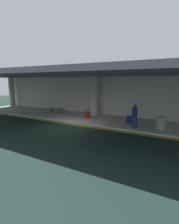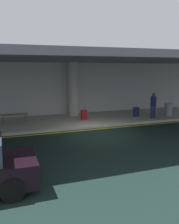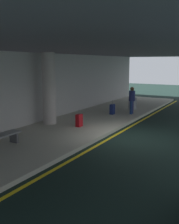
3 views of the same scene
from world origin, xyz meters
TOP-DOWN VIEW (x-y plane):
  - ground_plane at (0.00, 0.00)m, footprint 60.00×60.00m
  - sidewalk at (0.00, 3.10)m, footprint 26.00×4.20m
  - lane_stripe_yellow at (0.00, 0.74)m, footprint 26.00×0.14m
  - support_column_left_mid at (0.00, 4.46)m, footprint 0.69×0.69m
  - ceiling_overhang at (0.00, 2.60)m, footprint 28.00×13.20m
  - terminal_back_wall at (0.00, 5.35)m, footprint 26.00×0.30m
  - traveler_with_luggage at (4.63, 1.70)m, footprint 0.38×0.38m
  - suitcase_upright_primary at (0.19, 2.77)m, footprint 0.36×0.22m
  - suitcase_upright_secondary at (3.96, 2.70)m, footprint 0.36×0.22m
  - bench_metal at (-4.04, 3.58)m, footprint 1.60×0.50m
  - trash_bin_steel at (6.28, 2.27)m, footprint 0.56×0.56m

SIDE VIEW (x-z plane):
  - ground_plane at x=0.00m, z-range 0.00..0.00m
  - lane_stripe_yellow at x=0.00m, z-range 0.00..0.01m
  - sidewalk at x=0.00m, z-range 0.00..0.15m
  - suitcase_upright_primary at x=0.19m, z-range 0.01..0.91m
  - suitcase_upright_secondary at x=3.96m, z-range 0.01..0.91m
  - bench_metal at x=-4.04m, z-range 0.26..0.74m
  - trash_bin_steel at x=6.28m, z-range 0.15..1.00m
  - traveler_with_luggage at x=4.63m, z-range 0.27..1.95m
  - terminal_back_wall at x=0.00m, z-range 0.00..3.80m
  - support_column_left_mid at x=0.00m, z-range 0.15..3.80m
  - ceiling_overhang at x=0.00m, z-range 3.80..4.10m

